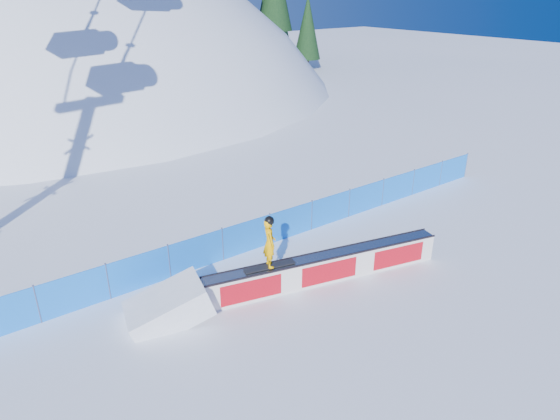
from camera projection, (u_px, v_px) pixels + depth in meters
ground at (378, 289)px, 15.80m from camera, size 160.00×160.00×0.00m
snow_hill at (78, 257)px, 53.98m from camera, size 64.00×64.00×64.00m
safety_fence at (291, 222)px, 18.86m from camera, size 22.05×0.05×1.30m
rail_box at (326, 268)px, 16.05m from camera, size 8.04×2.43×0.97m
snow_ramp at (170, 318)px, 14.42m from camera, size 2.72×2.04×1.52m
snowboarder at (269, 242)px, 14.81m from camera, size 1.64×0.66×1.69m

